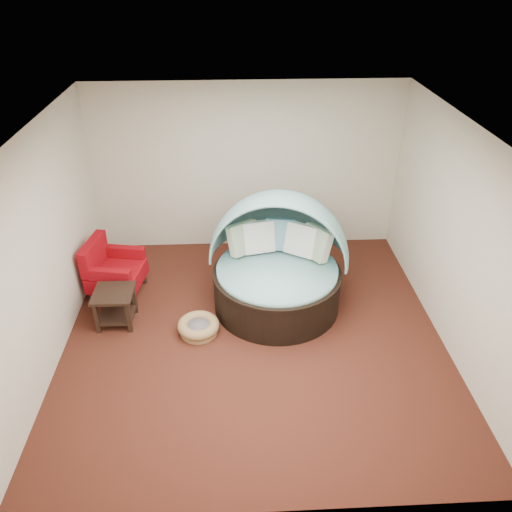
{
  "coord_description": "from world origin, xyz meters",
  "views": [
    {
      "loc": [
        -0.24,
        -5.18,
        4.45
      ],
      "look_at": [
        0.05,
        0.6,
        0.88
      ],
      "focal_mm": 35.0,
      "sensor_mm": 36.0,
      "label": 1
    }
  ],
  "objects_px": {
    "canopy_daybed": "(278,256)",
    "side_table": "(115,303)",
    "red_armchair": "(112,270)",
    "pet_basket": "(199,327)"
  },
  "relations": [
    {
      "from": "red_armchair",
      "to": "side_table",
      "type": "bearing_deg",
      "value": -67.17
    },
    {
      "from": "canopy_daybed",
      "to": "side_table",
      "type": "xyz_separation_m",
      "value": [
        -2.26,
        -0.38,
        -0.44
      ]
    },
    {
      "from": "canopy_daybed",
      "to": "red_armchair",
      "type": "bearing_deg",
      "value": -177.83
    },
    {
      "from": "red_armchair",
      "to": "side_table",
      "type": "height_order",
      "value": "red_armchair"
    },
    {
      "from": "side_table",
      "to": "red_armchair",
      "type": "bearing_deg",
      "value": 102.91
    },
    {
      "from": "canopy_daybed",
      "to": "pet_basket",
      "type": "relative_size",
      "value": 3.66
    },
    {
      "from": "red_armchair",
      "to": "side_table",
      "type": "distance_m",
      "value": 0.75
    },
    {
      "from": "pet_basket",
      "to": "red_armchair",
      "type": "height_order",
      "value": "red_armchair"
    },
    {
      "from": "red_armchair",
      "to": "pet_basket",
      "type": "bearing_deg",
      "value": -27.81
    },
    {
      "from": "canopy_daybed",
      "to": "pet_basket",
      "type": "xyz_separation_m",
      "value": [
        -1.12,
        -0.67,
        -0.67
      ]
    }
  ]
}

